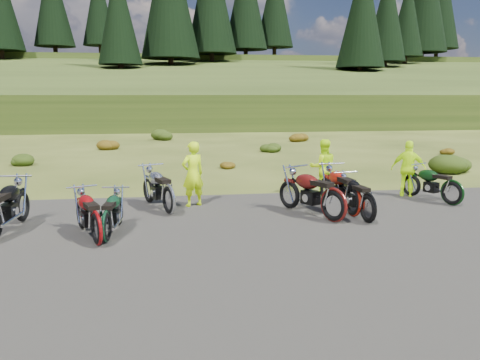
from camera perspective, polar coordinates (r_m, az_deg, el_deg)
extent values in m
plane|color=#353F15|center=(10.54, 5.63, -6.35)|extent=(300.00, 300.00, 0.00)
cube|color=black|center=(8.71, 8.67, -10.08)|extent=(20.00, 12.00, 0.04)
cube|color=#2B3D14|center=(119.88, -6.57, 8.90)|extent=(300.00, 90.00, 9.17)
cylinder|color=black|center=(77.06, -27.02, 13.22)|extent=(0.70, 0.70, 2.20)
cylinder|color=black|center=(81.25, -21.55, 14.26)|extent=(0.70, 0.70, 2.20)
cylinder|color=black|center=(86.06, -16.61, 14.82)|extent=(0.70, 0.70, 2.20)
cone|color=black|center=(87.00, -16.88, 19.68)|extent=(5.72, 5.72, 13.00)
cylinder|color=black|center=(60.25, -14.30, 12.63)|extent=(0.70, 0.70, 2.20)
cone|color=black|center=(60.94, -14.60, 19.12)|extent=(5.28, 5.28, 12.00)
cylinder|color=black|center=(65.94, -8.41, 13.66)|extent=(0.70, 0.70, 2.20)
cylinder|color=black|center=(72.20, -3.46, 14.41)|extent=(0.70, 0.70, 2.20)
cylinder|color=black|center=(78.89, 0.70, 14.96)|extent=(0.70, 0.70, 2.20)
cylinder|color=black|center=(85.90, 4.21, 15.23)|extent=(0.70, 0.70, 2.20)
cone|color=black|center=(87.01, 4.29, 20.74)|extent=(6.60, 6.60, 15.00)
cylinder|color=black|center=(63.33, 14.36, 12.32)|extent=(0.70, 0.70, 2.20)
cone|color=black|center=(64.13, 14.70, 19.39)|extent=(6.16, 6.16, 14.00)
cylinder|color=black|center=(71.25, 17.17, 12.90)|extent=(0.70, 0.70, 2.20)
cone|color=black|center=(72.01, 17.50, 18.79)|extent=(5.72, 5.72, 13.00)
cylinder|color=black|center=(79.30, 19.42, 13.35)|extent=(0.70, 0.70, 2.20)
cone|color=black|center=(80.02, 19.73, 18.28)|extent=(5.28, 5.28, 12.00)
cylinder|color=black|center=(87.45, 21.26, 13.69)|extent=(0.70, 0.70, 2.20)
cylinder|color=black|center=(95.67, 22.79, 13.97)|extent=(0.70, 0.70, 2.20)
cone|color=black|center=(96.84, 23.20, 19.51)|extent=(7.48, 7.48, 17.00)
ellipsoid|color=#1D310C|center=(22.34, -25.16, 2.41)|extent=(1.03, 1.03, 0.61)
ellipsoid|color=brown|center=(26.83, -15.87, 4.36)|extent=(1.30, 1.30, 0.77)
ellipsoid|color=#1D310C|center=(31.84, -9.35, 5.65)|extent=(1.56, 1.56, 0.92)
ellipsoid|color=brown|center=(19.32, -1.74, 2.07)|extent=(0.77, 0.77, 0.45)
ellipsoid|color=#1D310C|center=(24.95, 3.65, 4.12)|extent=(1.03, 1.03, 0.61)
ellipsoid|color=brown|center=(30.73, 7.05, 5.39)|extent=(1.30, 1.30, 0.77)
ellipsoid|color=#1D310C|center=(20.16, 24.38, 2.16)|extent=(1.56, 1.56, 0.92)
ellipsoid|color=brown|center=(26.18, 23.66, 3.39)|extent=(0.77, 0.77, 0.45)
imported|color=#BEEF0C|center=(12.69, -5.76, 0.60)|extent=(0.76, 0.66, 1.76)
imported|color=#BEEF0C|center=(14.25, 10.08, 1.42)|extent=(0.86, 0.69, 1.69)
imported|color=#BEEF0C|center=(14.72, 19.84, 1.20)|extent=(1.05, 0.79, 1.66)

